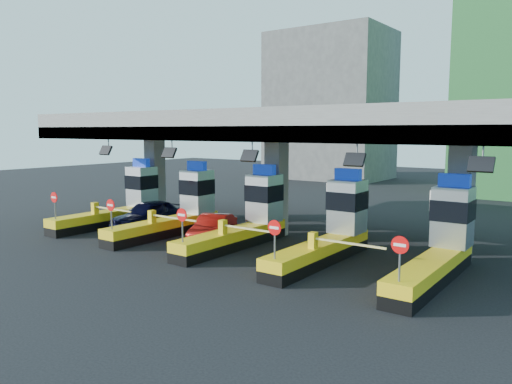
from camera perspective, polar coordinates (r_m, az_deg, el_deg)
The scene contains 10 objects.
ground at distance 26.45m, azimuth -1.31°, elevation -6.07°, with size 120.00×120.00×0.00m, color black.
toll_canopy at distance 28.09m, azimuth 2.24°, elevation 7.32°, with size 28.00×12.09×7.00m.
toll_lane_far_left at distance 33.29m, azimuth -14.84°, elevation -1.13°, with size 4.43×8.00×4.16m.
toll_lane_left at distance 29.62m, azimuth -8.71°, elevation -1.97°, with size 4.43×8.00×4.16m.
toll_lane_center at distance 26.38m, azimuth -0.95°, elevation -3.00°, with size 4.43×8.00×4.16m.
toll_lane_right at distance 23.76m, azimuth 8.75°, elevation -4.21°, with size 4.43×8.00×4.16m.
toll_lane_far_right at distance 21.99m, azimuth 20.46°, elevation -5.50°, with size 4.43×8.00×4.16m.
bg_building_concrete at distance 63.84m, azimuth 8.45°, elevation 9.69°, with size 14.00×10.00×18.00m, color #4C4C49.
van at distance 31.31m, azimuth -12.19°, elevation -2.54°, with size 2.06×5.11×1.74m, color black.
red_car at distance 27.29m, azimuth -4.94°, elevation -4.14°, with size 1.52×4.36×1.44m, color maroon.
Camera 1 is at (15.63, -20.47, 6.02)m, focal length 35.00 mm.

